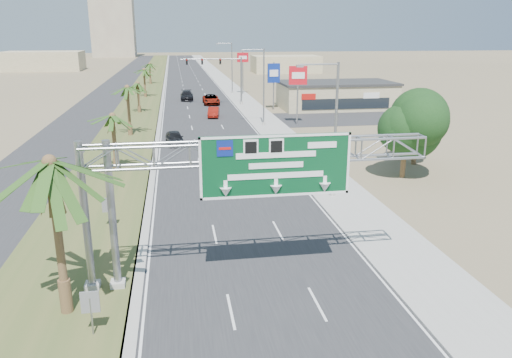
{
  "coord_description": "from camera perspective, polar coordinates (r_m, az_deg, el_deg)",
  "views": [
    {
      "loc": [
        -4.06,
        -12.68,
        12.06
      ],
      "look_at": [
        0.2,
        13.52,
        4.2
      ],
      "focal_mm": 35.0,
      "sensor_mm": 36.0,
      "label": 1
    }
  ],
  "objects": [
    {
      "name": "pole_sign_blue",
      "position": [
        80.52,
        2.04,
        11.81
      ],
      "size": [
        2.02,
        0.56,
        7.47
      ],
      "color": "gray",
      "rests_on": "ground"
    },
    {
      "name": "streetlight_far",
      "position": [
        101.59,
        -2.87,
        12.32
      ],
      "size": [
        3.27,
        0.44,
        10.0
      ],
      "color": "gray",
      "rests_on": "ground"
    },
    {
      "name": "oak_near",
      "position": [
        43.78,
        16.81,
        5.89
      ],
      "size": [
        4.5,
        4.5,
        6.8
      ],
      "color": "brown",
      "rests_on": "ground"
    },
    {
      "name": "median_signback_a",
      "position": [
        21.81,
        -18.4,
        -13.55
      ],
      "size": [
        0.75,
        0.08,
        2.08
      ],
      "color": "gray",
      "rests_on": "ground"
    },
    {
      "name": "building_distant_right",
      "position": [
        156.73,
        3.4,
        12.98
      ],
      "size": [
        20.0,
        12.0,
        5.0
      ],
      "primitive_type": "cube",
      "color": "tan",
      "rests_on": "ground"
    },
    {
      "name": "palm_row_b",
      "position": [
        45.58,
        -16.1,
        6.81
      ],
      "size": [
        3.99,
        3.99,
        5.95
      ],
      "color": "brown",
      "rests_on": "ground"
    },
    {
      "name": "sidewalk_right",
      "position": [
        123.9,
        -3.45,
        10.91
      ],
      "size": [
        4.0,
        300.0,
        0.1
      ],
      "primitive_type": "cube",
      "color": "#9E9B93",
      "rests_on": "ground"
    },
    {
      "name": "oak_far",
      "position": [
        48.75,
        17.92,
        5.97
      ],
      "size": [
        3.5,
        3.5,
        5.6
      ],
      "color": "brown",
      "rests_on": "ground"
    },
    {
      "name": "median_signback_b",
      "position": [
        32.76,
        -16.54,
        -3.11
      ],
      "size": [
        0.75,
        0.08,
        2.08
      ],
      "color": "gray",
      "rests_on": "ground"
    },
    {
      "name": "sign_gantry",
      "position": [
        23.58,
        -1.63,
        1.74
      ],
      "size": [
        16.75,
        1.24,
        7.5
      ],
      "color": "gray",
      "rests_on": "ground"
    },
    {
      "name": "streetlight_near",
      "position": [
        37.23,
        8.74,
        4.89
      ],
      "size": [
        3.27,
        0.44,
        10.0
      ],
      "color": "gray",
      "rests_on": "ground"
    },
    {
      "name": "building_distant_left",
      "position": [
        177.7,
        -23.12,
        12.3
      ],
      "size": [
        24.0,
        14.0,
        6.0
      ],
      "primitive_type": "cube",
      "color": "tan",
      "rests_on": "ground"
    },
    {
      "name": "car_left_lane",
      "position": [
        56.09,
        -9.28,
        4.65
      ],
      "size": [
        2.29,
        4.56,
        1.49
      ],
      "primitive_type": "imported",
      "rotation": [
        0.0,
        0.0,
        0.12
      ],
      "color": "black",
      "rests_on": "ground"
    },
    {
      "name": "signal_mast",
      "position": [
        85.46,
        -3.08,
        11.64
      ],
      "size": [
        10.28,
        0.71,
        8.0
      ],
      "color": "gray",
      "rests_on": "ground"
    },
    {
      "name": "streetlight_mid",
      "position": [
        66.08,
        0.72,
        10.1
      ],
      "size": [
        3.27,
        0.44,
        10.0
      ],
      "color": "gray",
      "rests_on": "ground"
    },
    {
      "name": "palm_row_d",
      "position": [
        79.24,
        -13.37,
        10.53
      ],
      "size": [
        3.99,
        3.99,
        5.45
      ],
      "color": "brown",
      "rests_on": "ground"
    },
    {
      "name": "palm_row_e",
      "position": [
        98.08,
        -12.69,
        12.04
      ],
      "size": [
        3.99,
        3.99,
        6.15
      ],
      "color": "brown",
      "rests_on": "ground"
    },
    {
      "name": "median_grass",
      "position": [
        123.41,
        -12.17,
        10.56
      ],
      "size": [
        7.0,
        300.0,
        0.12
      ],
      "primitive_type": "cube",
      "color": "#405224",
      "rests_on": "ground"
    },
    {
      "name": "palm_near",
      "position": [
        21.92,
        -22.53,
        1.68
      ],
      "size": [
        5.7,
        5.7,
        8.35
      ],
      "color": "brown",
      "rests_on": "ground"
    },
    {
      "name": "pole_sign_red_far",
      "position": [
        100.07,
        -1.52,
        13.35
      ],
      "size": [
        2.21,
        0.43,
        8.32
      ],
      "color": "gray",
      "rests_on": "ground"
    },
    {
      "name": "car_right_lane",
      "position": [
        87.24,
        -5.16,
        9.03
      ],
      "size": [
        2.72,
        5.88,
        1.63
      ],
      "primitive_type": "imported",
      "rotation": [
        0.0,
        0.0,
        -0.0
      ],
      "color": "gray",
      "rests_on": "ground"
    },
    {
      "name": "tower_distant",
      "position": [
        264.22,
        -16.05,
        17.08
      ],
      "size": [
        20.0,
        16.0,
        35.0
      ],
      "primitive_type": "cube",
      "color": "gray",
      "rests_on": "ground"
    },
    {
      "name": "pole_sign_red_near",
      "position": [
        67.14,
        4.82,
        11.39
      ],
      "size": [
        2.42,
        0.62,
        7.94
      ],
      "color": "gray",
      "rests_on": "ground"
    },
    {
      "name": "car_mid_lane",
      "position": [
        73.91,
        -4.87,
        7.62
      ],
      "size": [
        2.11,
        4.55,
        1.44
      ],
      "primitive_type": "imported",
      "rotation": [
        0.0,
        0.0,
        -0.14
      ],
      "color": "maroon",
      "rests_on": "ground"
    },
    {
      "name": "car_far",
      "position": [
        93.29,
        -7.92,
        9.42
      ],
      "size": [
        2.39,
        5.67,
        1.63
      ],
      "primitive_type": "imported",
      "rotation": [
        0.0,
        0.0,
        -0.02
      ],
      "color": "black",
      "rests_on": "ground"
    },
    {
      "name": "store_building",
      "position": [
        83.49,
        9.13,
        9.37
      ],
      "size": [
        18.0,
        10.0,
        4.0
      ],
      "primitive_type": "cube",
      "color": "tan",
      "rests_on": "ground"
    },
    {
      "name": "palm_row_f",
      "position": [
        123.02,
        -12.07,
        12.72
      ],
      "size": [
        3.99,
        3.99,
        5.75
      ],
      "color": "brown",
      "rests_on": "ground"
    },
    {
      "name": "opposing_road",
      "position": [
        123.95,
        -15.46,
        10.34
      ],
      "size": [
        8.0,
        300.0,
        0.02
      ],
      "primitive_type": "cube",
      "color": "#28282B",
      "rests_on": "ground"
    },
    {
      "name": "palm_row_c",
      "position": [
        61.26,
        -14.52,
        9.99
      ],
      "size": [
        3.99,
        3.99,
        6.75
      ],
      "color": "brown",
      "rests_on": "ground"
    },
    {
      "name": "road",
      "position": [
        123.34,
        -7.45,
        10.76
      ],
      "size": [
        12.0,
        300.0,
        0.02
      ],
      "primitive_type": "cube",
      "color": "#28282B",
      "rests_on": "ground"
    }
  ]
}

